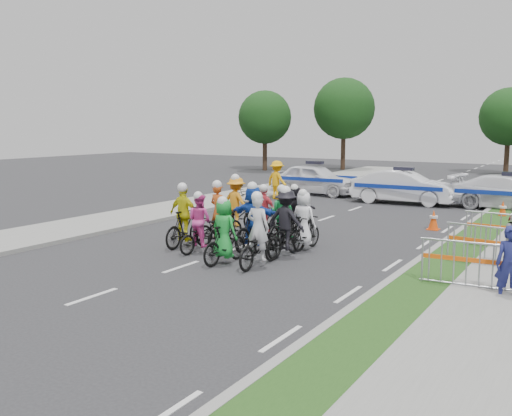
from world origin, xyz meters
The scene contains 30 objects.
ground centered at (0.00, 0.00, 0.00)m, with size 90.00×90.00×0.00m, color #28282B.
curb_right centered at (5.10, 5.00, 0.06)m, with size 0.20×60.00×0.12m, color gray.
grass_strip centered at (5.80, 5.00, 0.06)m, with size 1.20×60.00×0.11m, color #1D4215.
sidewalk_left centered at (-6.50, 5.00, 0.07)m, with size 3.00×60.00×0.13m, color gray.
rider_0 centered at (1.67, 1.11, 0.65)m, with size 0.70×1.94×1.97m.
rider_1 centered at (0.74, 0.90, 0.70)m, with size 0.80×1.75×1.80m.
rider_2 centered at (-0.64, 1.69, 0.66)m, with size 0.79×1.78×1.76m.
rider_3 centered at (-1.45, 2.00, 0.75)m, with size 0.98×1.86×1.95m.
rider_4 centered at (1.70, 2.55, 0.76)m, with size 1.14×1.98×1.98m.
rider_5 centered at (0.53, 2.70, 0.84)m, with size 1.62×1.94×2.01m.
rider_6 centered at (-0.86, 2.94, 0.65)m, with size 1.04×2.02×1.97m.
rider_7 centered at (1.78, 3.45, 0.70)m, with size 0.80×1.75×1.80m.
rider_8 centered at (0.78, 4.01, 0.68)m, with size 0.76×1.79×1.83m.
rider_9 centered at (-0.10, 4.40, 0.68)m, with size 0.93×1.72×1.76m.
rider_10 centered at (-1.45, 4.81, 0.77)m, with size 1.19×2.04×1.99m.
rider_11 centered at (0.62, 5.14, 0.73)m, with size 1.42×1.69×1.73m.
police_car_0 centered at (-3.77, 15.78, 0.80)m, with size 1.88×4.67×1.59m, color white.
police_car_1 centered at (1.25, 14.76, 0.77)m, with size 1.63×4.67×1.54m, color white.
police_car_2 centered at (5.86, 15.12, 0.74)m, with size 2.06×5.07×1.47m, color white.
spectator_0 centered at (7.61, 1.27, 0.79)m, with size 0.58×0.38×1.59m, color navy.
marshal_hiviz centered at (-4.53, 13.10, 0.94)m, with size 1.22×0.70×1.88m, color #FFAE0D.
barrier_0 centered at (6.70, 1.56, 0.56)m, with size 2.00×0.50×1.12m, color #A5A8AD, non-canonical shape.
barrier_1 centered at (6.70, 3.82, 0.56)m, with size 2.00×0.50×1.12m, color #A5A8AD, non-canonical shape.
barrier_2 centered at (6.70, 6.22, 0.56)m, with size 2.00×0.50×1.12m, color #A5A8AD, non-canonical shape.
cone_0 centered at (4.18, 8.72, 0.34)m, with size 0.40×0.40×0.70m.
cone_1 centered at (5.87, 12.56, 0.34)m, with size 0.40×0.40×0.70m.
parked_bike centered at (-5.26, 11.33, 0.41)m, with size 0.54×1.56×0.82m, color black.
tree_0 centered at (-14.00, 28.00, 4.19)m, with size 4.20×4.20×6.30m.
tree_3 centered at (-9.00, 32.00, 4.89)m, with size 4.90×4.90×7.35m.
tree_4 centered at (3.00, 34.00, 4.19)m, with size 4.20×4.20×6.30m.
Camera 1 is at (9.09, -11.19, 3.64)m, focal length 40.00 mm.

